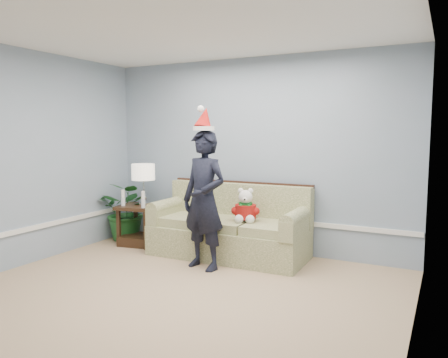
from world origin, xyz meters
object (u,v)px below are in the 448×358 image
sofa (230,230)px  man (204,200)px  side_table (141,229)px  teddy_bear (245,209)px  table_lamp (143,174)px  houseplant (128,211)px

sofa → man: man is taller
side_table → man: man is taller
teddy_bear → sofa: bearing=136.8°
teddy_bear → table_lamp: bearing=158.8°
sofa → side_table: size_ratio=3.03×
sofa → side_table: (-1.43, -0.12, -0.12)m
man → teddy_bear: size_ratio=3.82×
man → teddy_bear: man is taller
man → teddy_bear: bearing=71.5°
teddy_bear → man: bearing=-139.3°
sofa → table_lamp: table_lamp is taller
sofa → table_lamp: 1.58m
houseplant → man: man is taller
side_table → table_lamp: 0.83m
side_table → table_lamp: (0.03, 0.05, 0.83)m
sofa → side_table: bearing=-176.5°
side_table → man: bearing=-21.0°
side_table → table_lamp: size_ratio=1.15×
sofa → man: size_ratio=1.24×
houseplant → teddy_bear: teddy_bear is taller
sofa → side_table: sofa is taller
side_table → teddy_bear: bearing=-0.3°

